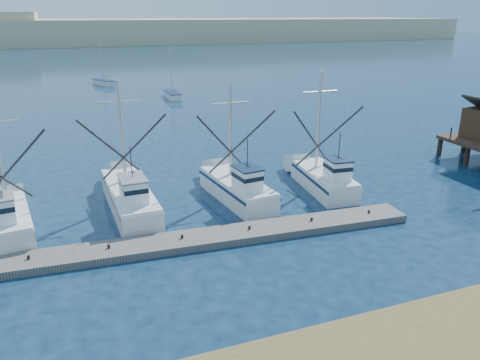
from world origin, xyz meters
TOP-DOWN VIEW (x-y plane):
  - ground at (0.00, 0.00)m, footprint 500.00×500.00m
  - floating_dock at (-9.90, 6.11)m, footprint 32.19×4.02m
  - dune_ridge at (0.00, 210.00)m, footprint 360.00×60.00m
  - trawler_fleet at (-9.75, 11.06)m, footprint 30.64×9.37m
  - sailboat_near at (2.55, 54.14)m, footprint 1.82×5.83m
  - sailboat_far at (-6.01, 72.33)m, footprint 3.76×5.72m

SIDE VIEW (x-z plane):
  - ground at x=0.00m, z-range 0.00..0.00m
  - floating_dock at x=-9.90m, z-range 0.00..0.43m
  - sailboat_near at x=2.55m, z-range -3.55..4.55m
  - sailboat_far at x=-6.01m, z-range -3.55..4.55m
  - trawler_fleet at x=-9.75m, z-range -3.31..5.21m
  - dune_ridge at x=0.00m, z-range 0.00..10.00m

